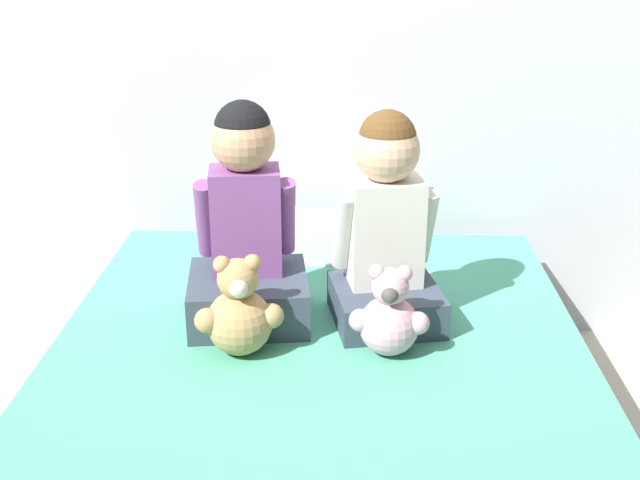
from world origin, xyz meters
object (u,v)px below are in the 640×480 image
object	(u,v)px
bed	(318,431)
child_on_left	(246,230)
teddy_bear_held_by_left_child	(239,313)
child_on_right	(386,226)
teddy_bear_held_by_right_child	(389,317)
pillow_at_headboard	(326,236)

from	to	relation	value
bed	child_on_left	size ratio (longest dim) A/B	2.98
teddy_bear_held_by_left_child	child_on_right	bearing A→B (deg)	20.27
bed	teddy_bear_held_by_right_child	world-z (taller)	teddy_bear_held_by_right_child
pillow_at_headboard	teddy_bear_held_by_left_child	bearing A→B (deg)	-105.88
teddy_bear_held_by_right_child	pillow_at_headboard	world-z (taller)	teddy_bear_held_by_right_child
teddy_bear_held_by_right_child	teddy_bear_held_by_left_child	bearing A→B (deg)	-174.53
child_on_right	pillow_at_headboard	bearing A→B (deg)	98.90
bed	child_on_right	distance (m)	0.62
child_on_right	bed	bearing A→B (deg)	-135.94
child_on_left	child_on_right	distance (m)	0.41
teddy_bear_held_by_left_child	teddy_bear_held_by_right_child	distance (m)	0.41
child_on_left	teddy_bear_held_by_right_child	world-z (taller)	child_on_left
child_on_left	child_on_right	xyz separation A→B (m)	(0.41, 0.00, 0.02)
child_on_left	bed	bearing A→B (deg)	-57.52
bed	teddy_bear_held_by_right_child	bearing A→B (deg)	13.45
child_on_left	child_on_right	world-z (taller)	child_on_left
bed	child_on_right	size ratio (longest dim) A/B	3.09
child_on_left	teddy_bear_held_by_left_child	distance (m)	0.28
teddy_bear_held_by_right_child	pillow_at_headboard	size ratio (longest dim) A/B	0.48
bed	child_on_right	xyz separation A→B (m)	(0.19, 0.27, 0.53)
child_on_right	teddy_bear_held_by_left_child	distance (m)	0.50
bed	pillow_at_headboard	xyz separation A→B (m)	(0.00, 0.80, 0.29)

